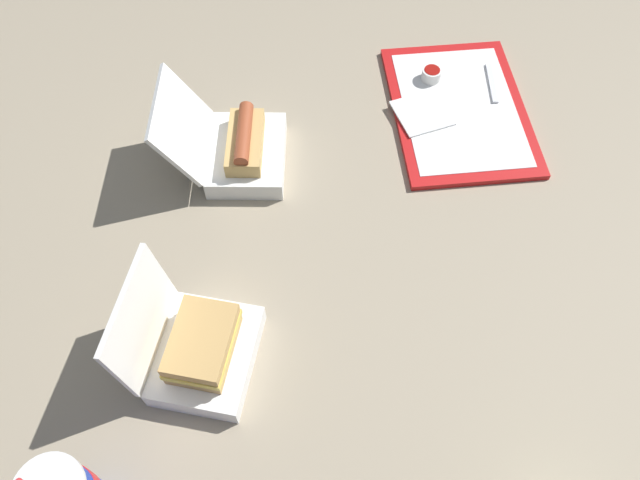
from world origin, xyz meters
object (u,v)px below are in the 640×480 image
object	(u,v)px
food_tray	(459,110)
clamshell_hotdog_left	(239,148)
clamshell_sandwich_right	(198,348)
ketchup_cup	(431,74)
plastic_fork	(492,83)

from	to	relation	value
food_tray	clamshell_hotdog_left	size ratio (longest dim) A/B	1.80
clamshell_sandwich_right	ketchup_cup	bearing A→B (deg)	151.14
clamshell_hotdog_left	clamshell_sandwich_right	bearing A→B (deg)	0.65
clamshell_hotdog_left	clamshell_sandwich_right	distance (m)	0.40
food_tray	clamshell_hotdog_left	distance (m)	0.45
food_tray	clamshell_sandwich_right	world-z (taller)	clamshell_sandwich_right
ketchup_cup	clamshell_sandwich_right	distance (m)	0.73
food_tray	ketchup_cup	world-z (taller)	ketchup_cup
plastic_fork	clamshell_hotdog_left	distance (m)	0.54
plastic_fork	clamshell_sandwich_right	size ratio (longest dim) A/B	0.58
plastic_fork	clamshell_hotdog_left	size ratio (longest dim) A/B	0.48
food_tray	clamshell_sandwich_right	size ratio (longest dim) A/B	2.17
food_tray	clamshell_hotdog_left	bearing A→B (deg)	-68.03
clamshell_hotdog_left	plastic_fork	bearing A→B (deg)	116.50
food_tray	ketchup_cup	distance (m)	0.10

